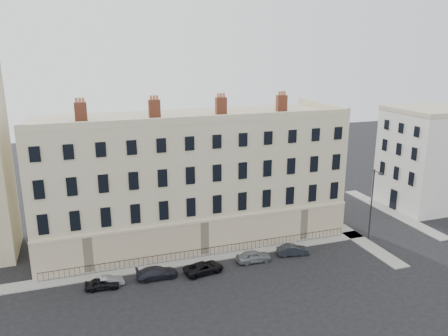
% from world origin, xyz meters
% --- Properties ---
extents(ground, '(160.00, 160.00, 0.00)m').
position_xyz_m(ground, '(0.00, 0.00, 0.00)').
color(ground, black).
rests_on(ground, ground).
extents(terrace, '(36.22, 12.22, 17.00)m').
position_xyz_m(terrace, '(-5.97, 11.97, 7.50)').
color(terrace, '#BFB48E').
rests_on(terrace, ground).
extents(adjacent_building, '(10.00, 10.00, 14.00)m').
position_xyz_m(adjacent_building, '(29.00, 11.00, 7.00)').
color(adjacent_building, silver).
rests_on(adjacent_building, ground).
extents(pavement_terrace, '(48.00, 2.00, 0.12)m').
position_xyz_m(pavement_terrace, '(-10.00, 5.00, 0.06)').
color(pavement_terrace, gray).
rests_on(pavement_terrace, ground).
extents(pavement_east_return, '(2.00, 24.00, 0.12)m').
position_xyz_m(pavement_east_return, '(13.00, 8.00, 0.06)').
color(pavement_east_return, gray).
rests_on(pavement_east_return, ground).
extents(pavement_adjacent, '(2.00, 20.00, 0.12)m').
position_xyz_m(pavement_adjacent, '(23.00, 10.00, 0.06)').
color(pavement_adjacent, gray).
rests_on(pavement_adjacent, ground).
extents(railings, '(35.00, 0.04, 0.96)m').
position_xyz_m(railings, '(-6.00, 5.40, 0.55)').
color(railings, black).
rests_on(railings, ground).
extents(car_a, '(3.39, 1.64, 1.12)m').
position_xyz_m(car_a, '(-17.51, 2.14, 0.56)').
color(car_a, black).
rests_on(car_a, ground).
extents(car_b, '(3.29, 1.39, 1.06)m').
position_xyz_m(car_b, '(-17.00, 2.45, 0.53)').
color(car_b, gray).
rests_on(car_b, ground).
extents(car_c, '(4.26, 1.85, 1.22)m').
position_xyz_m(car_c, '(-12.10, 2.47, 0.61)').
color(car_c, black).
rests_on(car_c, ground).
extents(car_d, '(4.47, 2.58, 1.17)m').
position_xyz_m(car_d, '(-7.29, 1.97, 0.59)').
color(car_d, black).
rests_on(car_d, ground).
extents(car_e, '(3.87, 1.64, 1.30)m').
position_xyz_m(car_e, '(-1.42, 2.58, 0.65)').
color(car_e, slate).
rests_on(car_e, ground).
extents(car_f, '(3.75, 1.81, 1.19)m').
position_xyz_m(car_f, '(3.42, 2.67, 0.59)').
color(car_f, black).
rests_on(car_f, ground).
extents(streetlamp, '(0.58, 1.91, 8.92)m').
position_xyz_m(streetlamp, '(14.10, 3.29, 4.95)').
color(streetlamp, '#2B2B30').
rests_on(streetlamp, ground).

